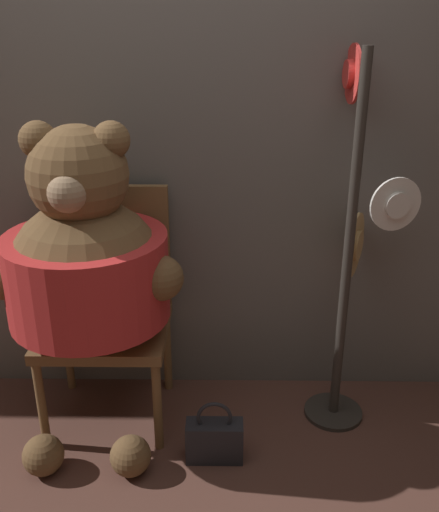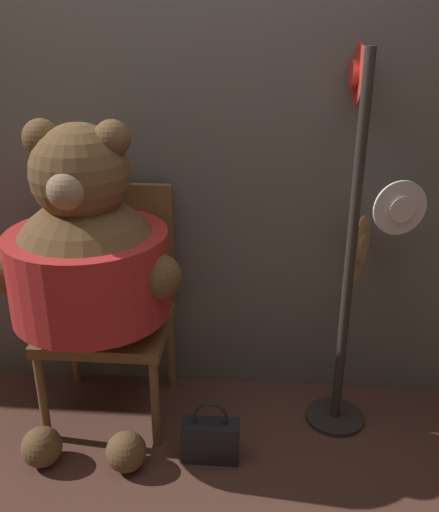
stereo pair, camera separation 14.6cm
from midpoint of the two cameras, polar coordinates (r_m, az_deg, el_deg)
The scene contains 6 objects.
ground_plane at distance 2.67m, azimuth -7.02°, elevation -19.67°, with size 14.00×14.00×0.00m, color brown.
wall_back at distance 2.65m, azimuth -6.65°, elevation 13.17°, with size 8.00×0.10×2.71m.
chair at distance 2.72m, azimuth -12.68°, elevation -4.31°, with size 0.57×0.50×1.09m.
teddy_bear at distance 2.46m, azimuth -14.81°, elevation -1.10°, with size 0.83×0.73×1.43m.
hat_display_rack at distance 2.57m, azimuth 11.71°, elevation 0.84°, with size 0.45×0.45×1.70m.
handbag_on_ground at distance 2.60m, azimuth -2.20°, elevation -17.88°, with size 0.25×0.10×0.30m.
Camera 1 is at (0.26, -1.94, 1.80)m, focal length 40.00 mm.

